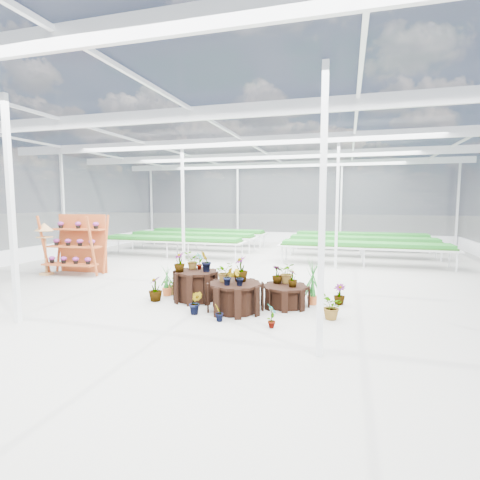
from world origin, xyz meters
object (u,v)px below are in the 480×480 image
(plinth_low, at_px, (285,296))
(bird_table, at_px, (45,249))
(plinth_mid, at_px, (235,297))
(plinth_tall, at_px, (196,286))
(shelf_rack, at_px, (75,245))

(plinth_low, bearing_deg, bird_table, 169.71)
(plinth_low, distance_m, bird_table, 8.37)
(plinth_low, bearing_deg, plinth_mid, -145.01)
(bird_table, bearing_deg, plinth_mid, -28.13)
(plinth_mid, distance_m, bird_table, 7.56)
(plinth_tall, bearing_deg, plinth_low, 2.60)
(plinth_tall, height_order, plinth_mid, plinth_tall)
(plinth_mid, bearing_deg, plinth_tall, 153.43)
(plinth_mid, xyz_separation_m, shelf_rack, (-6.32, 2.55, 0.68))
(plinth_mid, xyz_separation_m, bird_table, (-7.21, 2.19, 0.55))
(plinth_low, bearing_deg, plinth_tall, -177.40)
(plinth_mid, relative_size, shelf_rack, 0.61)
(plinth_mid, height_order, plinth_low, plinth_mid)
(plinth_low, xyz_separation_m, bird_table, (-8.21, 1.49, 0.62))
(shelf_rack, bearing_deg, plinth_tall, -24.53)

